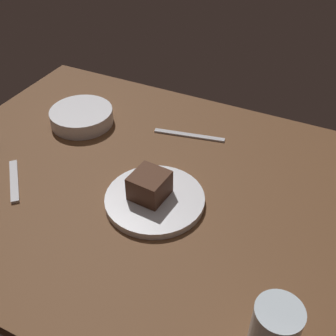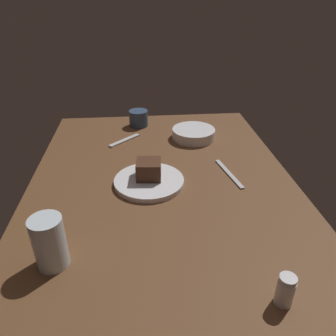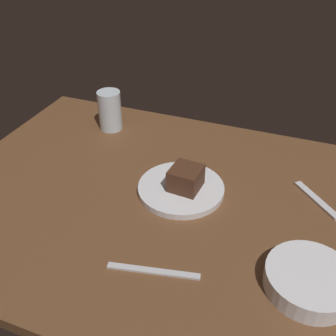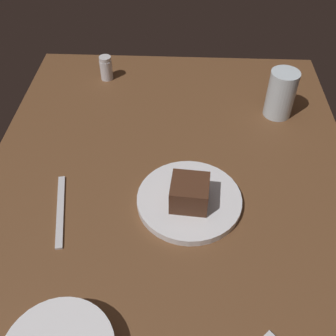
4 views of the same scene
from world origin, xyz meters
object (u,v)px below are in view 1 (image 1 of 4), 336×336
(dessert_spoon, at_px, (14,181))
(butter_knife, at_px, (189,135))
(dessert_plate, at_px, (154,199))
(side_bowl, at_px, (82,117))
(chocolate_cake_slice, at_px, (150,185))
(water_glass, at_px, (273,334))

(dessert_spoon, relative_size, butter_knife, 0.79)
(dessert_plate, bearing_deg, side_bowl, -30.62)
(dessert_spoon, bearing_deg, side_bowl, 137.06)
(chocolate_cake_slice, distance_m, dessert_spoon, 0.33)
(water_glass, distance_m, dessert_spoon, 0.66)
(chocolate_cake_slice, xyz_separation_m, butter_knife, (0.02, -0.27, -0.04))
(water_glass, height_order, dessert_spoon, water_glass)
(chocolate_cake_slice, distance_m, butter_knife, 0.27)
(chocolate_cake_slice, height_order, butter_knife, chocolate_cake_slice)
(chocolate_cake_slice, bearing_deg, dessert_plate, 177.50)
(side_bowl, bearing_deg, butter_knife, -166.14)
(chocolate_cake_slice, height_order, water_glass, water_glass)
(water_glass, bearing_deg, dessert_spoon, -12.71)
(dessert_plate, bearing_deg, dessert_spoon, 14.44)
(dessert_plate, distance_m, chocolate_cake_slice, 0.04)
(side_bowl, bearing_deg, dessert_plate, 149.38)
(side_bowl, xyz_separation_m, butter_knife, (-0.29, -0.07, -0.02))
(dessert_plate, bearing_deg, water_glass, 144.36)
(chocolate_cake_slice, bearing_deg, water_glass, 145.23)
(side_bowl, height_order, butter_knife, side_bowl)
(chocolate_cake_slice, relative_size, water_glass, 0.61)
(dessert_plate, xyz_separation_m, dessert_spoon, (0.32, 0.08, -0.00))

